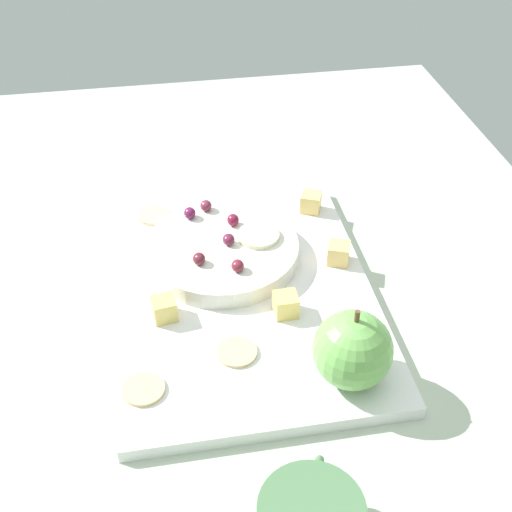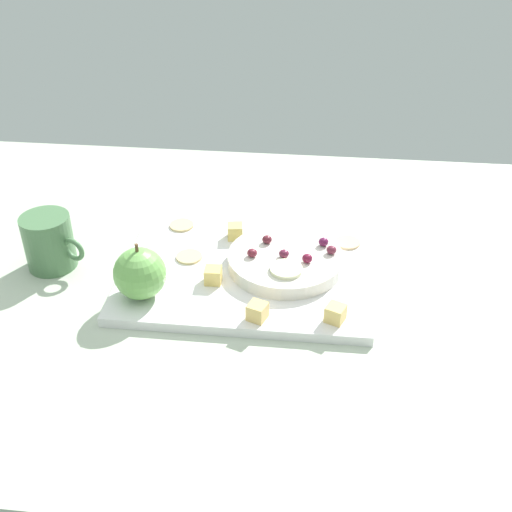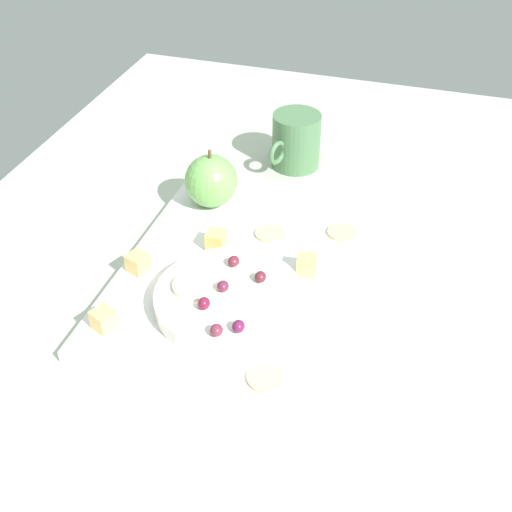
{
  "view_description": "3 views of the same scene",
  "coord_description": "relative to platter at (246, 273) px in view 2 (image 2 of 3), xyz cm",
  "views": [
    {
      "loc": [
        -52.17,
        6.74,
        57.58
      ],
      "look_at": [
        5.41,
        -3.2,
        10.14
      ],
      "focal_mm": 47.21,
      "sensor_mm": 36.0,
      "label": 1
    },
    {
      "loc": [
        15.03,
        -83.02,
        63.51
      ],
      "look_at": [
        6.48,
        -4.18,
        10.44
      ],
      "focal_mm": 44.21,
      "sensor_mm": 36.0,
      "label": 2
    },
    {
      "loc": [
        68.87,
        21.73,
        62.67
      ],
      "look_at": [
        3.74,
        1.3,
        8.99
      ],
      "focal_mm": 47.54,
      "sensor_mm": 36.0,
      "label": 3
    }
  ],
  "objects": [
    {
      "name": "grape_0",
      "position": [
        1.02,
        0.49,
        3.66
      ],
      "size": [
        1.61,
        1.45,
        1.35
      ],
      "primitive_type": "ellipsoid",
      "color": "maroon",
      "rests_on": "serving_dish"
    },
    {
      "name": "grape_5",
      "position": [
        13.41,
        2.67,
        3.68
      ],
      "size": [
        1.61,
        1.45,
        1.37
      ],
      "primitive_type": "ellipsoid",
      "color": "maroon",
      "rests_on": "serving_dish"
    },
    {
      "name": "serving_dish",
      "position": [
        6.21,
        1.13,
        1.9
      ],
      "size": [
        18.36,
        18.36,
        2.19
      ],
      "primitive_type": "cylinder",
      "color": "silver",
      "rests_on": "platter"
    },
    {
      "name": "table",
      "position": [
        -4.52,
        1.6,
        -3.03
      ],
      "size": [
        129.37,
        91.77,
        4.46
      ],
      "primitive_type": "cube",
      "color": "#ADBAA4",
      "rests_on": "ground"
    },
    {
      "name": "grape_4",
      "position": [
        12.11,
        4.85,
        3.7
      ],
      "size": [
        1.61,
        1.45,
        1.43
      ],
      "primitive_type": "ellipsoid",
      "color": "#631A44",
      "rests_on": "serving_dish"
    },
    {
      "name": "apple_whole",
      "position": [
        -14.57,
        -8.34,
        4.72
      ],
      "size": [
        7.84,
        7.84,
        7.84
      ],
      "primitive_type": "sphere",
      "color": "#6CAC52",
      "rests_on": "platter"
    },
    {
      "name": "grape_2",
      "position": [
        2.98,
        4.65,
        3.68
      ],
      "size": [
        1.61,
        1.45,
        1.37
      ],
      "primitive_type": "ellipsoid",
      "color": "maroon",
      "rests_on": "serving_dish"
    },
    {
      "name": "cheese_cube_3",
      "position": [
        14.19,
        -11.23,
        2.06
      ],
      "size": [
        3.3,
        3.3,
        2.52
      ],
      "primitive_type": "cube",
      "rotation": [
        0.0,
        0.0,
        1.17
      ],
      "color": "#EFC970",
      "rests_on": "platter"
    },
    {
      "name": "cracker_1",
      "position": [
        -12.82,
        11.9,
        1.0
      ],
      "size": [
        4.22,
        4.22,
        0.4
      ],
      "primitive_type": "cylinder",
      "color": "#DBBE83",
      "rests_on": "platter"
    },
    {
      "name": "apple_stem",
      "position": [
        -14.57,
        -8.34,
        9.24
      ],
      "size": [
        0.5,
        0.5,
        1.2
      ],
      "primitive_type": "cylinder",
      "color": "brown",
      "rests_on": "apple_whole"
    },
    {
      "name": "cheese_cube_0",
      "position": [
        -4.97,
        -3.95,
        2.06
      ],
      "size": [
        2.58,
        2.58,
        2.52
      ],
      "primitive_type": "cube",
      "rotation": [
        0.0,
        0.0,
        0.03
      ],
      "color": "#F1CC6A",
      "rests_on": "platter"
    },
    {
      "name": "grape_3",
      "position": [
        6.01,
        0.81,
        3.65
      ],
      "size": [
        1.61,
        1.45,
        1.32
      ],
      "primitive_type": "ellipsoid",
      "color": "maroon",
      "rests_on": "serving_dish"
    },
    {
      "name": "cup",
      "position": [
        -31.82,
        -0.01,
        3.76
      ],
      "size": [
        10.78,
        7.9,
        9.12
      ],
      "color": "#497149",
      "rests_on": "table"
    },
    {
      "name": "cheese_cube_2",
      "position": [
        -2.9,
        9.13,
        2.06
      ],
      "size": [
        2.85,
        2.85,
        2.52
      ],
      "primitive_type": "cube",
      "rotation": [
        0.0,
        0.0,
        0.14
      ],
      "color": "#E6C96A",
      "rests_on": "platter"
    },
    {
      "name": "cracker_2",
      "position": [
        16.23,
        9.36,
        1.0
      ],
      "size": [
        4.22,
        4.22,
        0.4
      ],
      "primitive_type": "cylinder",
      "color": "#E1BB8B",
      "rests_on": "platter"
    },
    {
      "name": "apple_slice_0",
      "position": [
        6.62,
        -2.9,
        3.29
      ],
      "size": [
        5.02,
        5.02,
        0.6
      ],
      "primitive_type": "cylinder",
      "color": "#EBE9BB",
      "rests_on": "serving_dish"
    },
    {
      "name": "platter",
      "position": [
        0.0,
        0.0,
        0.0
      ],
      "size": [
        39.17,
        29.14,
        1.6
      ],
      "primitive_type": "cube",
      "color": "white",
      "rests_on": "table"
    },
    {
      "name": "cheese_cube_1",
      "position": [
        3.18,
        -12.0,
        2.06
      ],
      "size": [
        3.25,
        3.25,
        2.52
      ],
      "primitive_type": "cube",
      "rotation": [
        0.0,
        0.0,
        1.21
      ],
      "color": "#EDC46F",
      "rests_on": "platter"
    },
    {
      "name": "grape_1",
      "position": [
        9.69,
        -0.25,
        3.73
      ],
      "size": [
        1.61,
        1.45,
        1.49
      ],
      "primitive_type": "ellipsoid",
      "color": "maroon",
      "rests_on": "serving_dish"
    },
    {
      "name": "cracker_0",
      "position": [
        -9.55,
        2.22,
        1.0
      ],
      "size": [
        4.22,
        4.22,
        0.4
      ],
      "primitive_type": "cylinder",
      "color": "#D6BA84",
      "rests_on": "platter"
    }
  ]
}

